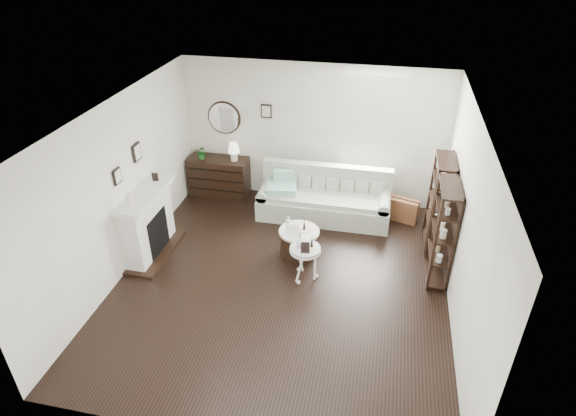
% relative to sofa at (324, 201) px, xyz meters
% --- Properties ---
extents(room, '(5.50, 5.50, 5.50)m').
position_rel_sofa_xyz_m(room, '(0.38, 0.63, 1.28)').
color(room, black).
rests_on(room, ground).
extents(fireplace, '(0.50, 1.40, 1.84)m').
position_rel_sofa_xyz_m(fireplace, '(-2.67, -1.78, 0.23)').
color(fireplace, white).
rests_on(fireplace, ground).
extents(shelf_unit_far, '(0.30, 0.80, 1.60)m').
position_rel_sofa_xyz_m(shelf_unit_far, '(1.98, -0.53, 0.49)').
color(shelf_unit_far, black).
rests_on(shelf_unit_far, ground).
extents(shelf_unit_near, '(0.30, 0.80, 1.60)m').
position_rel_sofa_xyz_m(shelf_unit_near, '(1.98, -1.43, 0.49)').
color(shelf_unit_near, black).
rests_on(shelf_unit_near, ground).
extents(sofa, '(2.43, 0.84, 0.94)m').
position_rel_sofa_xyz_m(sofa, '(0.00, 0.00, 0.00)').
color(sofa, '#B0BAA6').
rests_on(sofa, ground).
extents(quilt, '(0.61, 0.53, 0.14)m').
position_rel_sofa_xyz_m(quilt, '(-0.80, -0.12, 0.24)').
color(quilt, '#299774').
rests_on(quilt, sofa).
extents(suitcase, '(0.69, 0.40, 0.43)m').
position_rel_sofa_xyz_m(suitcase, '(1.41, 0.15, -0.10)').
color(suitcase, brown).
rests_on(suitcase, ground).
extents(dresser, '(1.18, 0.51, 0.79)m').
position_rel_sofa_xyz_m(dresser, '(-2.20, 0.39, 0.08)').
color(dresser, black).
rests_on(dresser, ground).
extents(table_lamp, '(0.24, 0.24, 0.37)m').
position_rel_sofa_xyz_m(table_lamp, '(-1.86, 0.39, 0.66)').
color(table_lamp, white).
rests_on(table_lamp, dresser).
extents(potted_plant, '(0.26, 0.23, 0.27)m').
position_rel_sofa_xyz_m(potted_plant, '(-2.50, 0.35, 0.61)').
color(potted_plant, '#19571B').
rests_on(potted_plant, dresser).
extents(drum_table, '(0.67, 0.67, 0.46)m').
position_rel_sofa_xyz_m(drum_table, '(-0.23, -1.31, -0.08)').
color(drum_table, black).
rests_on(drum_table, ground).
extents(pedestal_table, '(0.48, 0.48, 0.58)m').
position_rel_sofa_xyz_m(pedestal_table, '(-0.02, -1.91, 0.22)').
color(pedestal_table, silver).
rests_on(pedestal_table, ground).
extents(eiffel_drum, '(0.13, 0.13, 0.20)m').
position_rel_sofa_xyz_m(eiffel_drum, '(-0.16, -1.27, 0.25)').
color(eiffel_drum, black).
rests_on(eiffel_drum, drum_table).
extents(bottle_drum, '(0.07, 0.07, 0.30)m').
position_rel_sofa_xyz_m(bottle_drum, '(-0.40, -1.39, 0.30)').
color(bottle_drum, silver).
rests_on(bottle_drum, drum_table).
extents(card_frame_drum, '(0.17, 0.10, 0.21)m').
position_rel_sofa_xyz_m(card_frame_drum, '(-0.28, -1.48, 0.26)').
color(card_frame_drum, white).
rests_on(card_frame_drum, drum_table).
extents(eiffel_ped, '(0.13, 0.13, 0.20)m').
position_rel_sofa_xyz_m(eiffel_ped, '(0.07, -1.88, 0.36)').
color(eiffel_ped, black).
rests_on(eiffel_ped, pedestal_table).
extents(flask_ped, '(0.13, 0.13, 0.25)m').
position_rel_sofa_xyz_m(flask_ped, '(-0.11, -1.89, 0.39)').
color(flask_ped, silver).
rests_on(flask_ped, pedestal_table).
extents(card_frame_ped, '(0.14, 0.07, 0.18)m').
position_rel_sofa_xyz_m(card_frame_ped, '(-0.00, -2.04, 0.35)').
color(card_frame_ped, black).
rests_on(card_frame_ped, pedestal_table).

